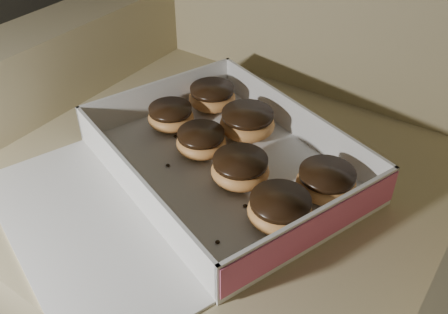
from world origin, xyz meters
name	(u,v)px	position (x,y,z in m)	size (l,w,h in m)	color
armchair	(250,201)	(-0.15, 0.18, 0.33)	(1.00, 0.84, 1.04)	#90855C
bakery_box	(202,175)	(-0.16, 0.05, 0.48)	(0.59, 0.63, 0.07)	silver
donut_a	(247,123)	(-0.17, 0.19, 0.50)	(0.10, 0.10, 0.05)	#E69850
donut_b	(201,141)	(-0.21, 0.10, 0.50)	(0.09, 0.09, 0.04)	#E69850
donut_c	(240,169)	(-0.11, 0.08, 0.50)	(0.09, 0.09, 0.05)	#E69850
donut_d	(326,182)	(0.02, 0.13, 0.50)	(0.09, 0.09, 0.05)	#E69850
donut_e	(212,97)	(-0.28, 0.23, 0.50)	(0.09, 0.09, 0.05)	#E69850
donut_f	(171,116)	(-0.30, 0.13, 0.50)	(0.09, 0.09, 0.04)	#E69850
donut_g	(280,210)	(-0.01, 0.03, 0.50)	(0.10, 0.10, 0.05)	#E69850
crumb_a	(175,136)	(-0.27, 0.11, 0.48)	(0.01, 0.01, 0.00)	black
crumb_b	(245,206)	(-0.07, 0.03, 0.48)	(0.01, 0.01, 0.00)	black
crumb_c	(218,242)	(-0.06, -0.06, 0.48)	(0.01, 0.01, 0.00)	black
crumb_d	(168,165)	(-0.23, 0.04, 0.48)	(0.01, 0.01, 0.00)	black
crumb_e	(198,248)	(-0.07, -0.08, 0.48)	(0.01, 0.01, 0.00)	black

